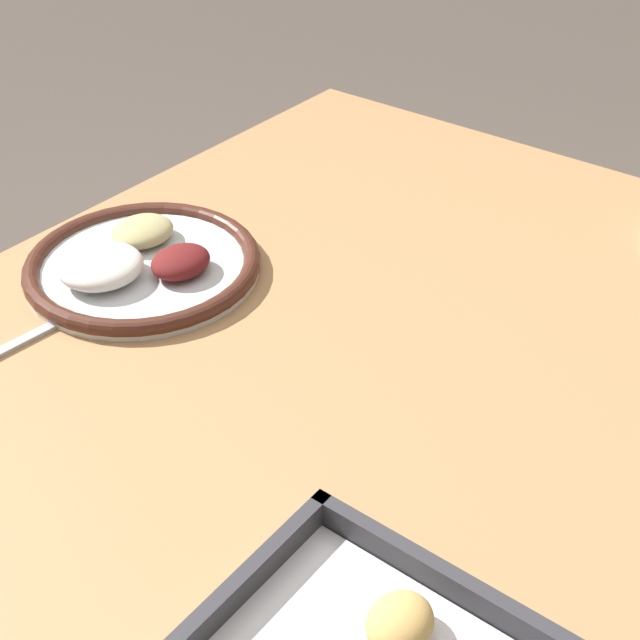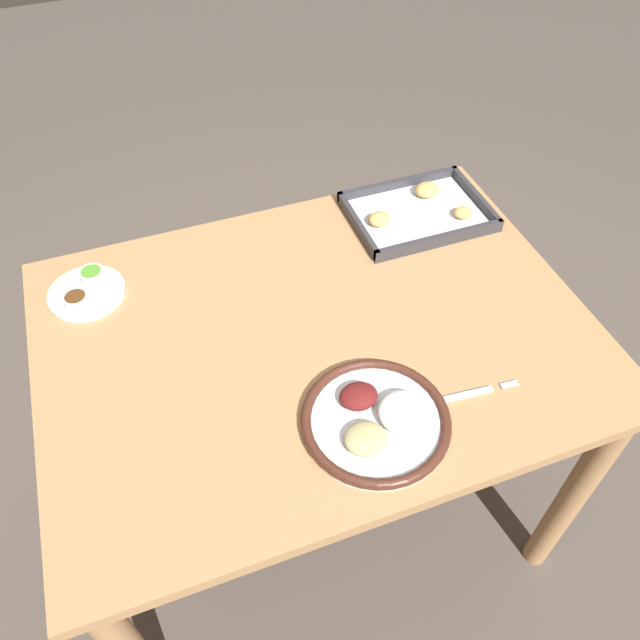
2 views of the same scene
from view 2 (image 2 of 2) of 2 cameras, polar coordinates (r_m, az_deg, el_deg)
name	(u,v)px [view 2 (image 2 of 2)]	position (r m, az deg, el deg)	size (l,w,h in m)	color
ground_plane	(318,498)	(1.90, -0.21, -16.00)	(8.00, 8.00, 0.00)	#564C44
dining_table	(317,367)	(1.36, -0.28, -4.28)	(1.11, 0.82, 0.76)	#AD7F51
dinner_plate	(377,420)	(1.13, 5.26, -9.05)	(0.27, 0.27, 0.05)	silver
fork	(457,397)	(1.19, 12.38, -6.88)	(0.23, 0.03, 0.00)	#B2B2B7
saucer_plate	(86,291)	(1.42, -20.63, 2.51)	(0.16, 0.16, 0.04)	silver
baking_tray	(418,212)	(1.54, 8.94, 9.76)	(0.33, 0.24, 0.04)	#333338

